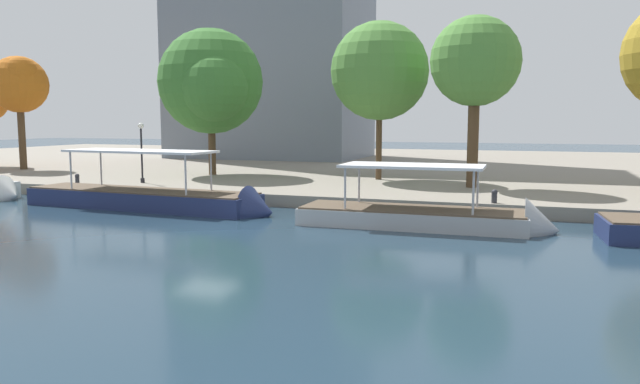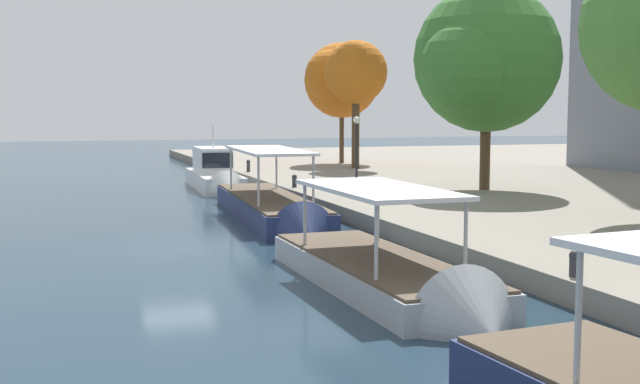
{
  "view_description": "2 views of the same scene",
  "coord_description": "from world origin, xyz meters",
  "px_view_note": "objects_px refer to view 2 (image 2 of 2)",
  "views": [
    {
      "loc": [
        13.12,
        -22.6,
        4.78
      ],
      "look_at": [
        2.69,
        7.18,
        1.04
      ],
      "focal_mm": 34.08,
      "sensor_mm": 36.0,
      "label": 1
    },
    {
      "loc": [
        28.68,
        -4.13,
        4.89
      ],
      "look_at": [
        3.85,
        4.07,
        2.27
      ],
      "focal_mm": 45.54,
      "sensor_mm": 36.0,
      "label": 2
    }
  ],
  "objects_px": {
    "motor_yacht_0": "(215,177)",
    "tour_boat_2": "(393,284)",
    "tour_boat_1": "(273,213)",
    "tree_5": "(339,79)",
    "mooring_bollard_0": "(294,180)",
    "mooring_bollard_1": "(248,165)",
    "lamp_post": "(357,147)",
    "mooring_bollard_2": "(575,262)",
    "tree_0": "(355,70)",
    "tree_1": "(484,59)"
  },
  "relations": [
    {
      "from": "tour_boat_1",
      "to": "tour_boat_2",
      "type": "xyz_separation_m",
      "value": [
        15.21,
        -0.75,
        -0.06
      ]
    },
    {
      "from": "mooring_bollard_1",
      "to": "mooring_bollard_2",
      "type": "bearing_deg",
      "value": -0.47
    },
    {
      "from": "mooring_bollard_0",
      "to": "tree_0",
      "type": "height_order",
      "value": "tree_0"
    },
    {
      "from": "tree_5",
      "to": "motor_yacht_0",
      "type": "bearing_deg",
      "value": -46.31
    },
    {
      "from": "lamp_post",
      "to": "tree_0",
      "type": "bearing_deg",
      "value": 159.62
    },
    {
      "from": "motor_yacht_0",
      "to": "mooring_bollard_1",
      "type": "distance_m",
      "value": 5.68
    },
    {
      "from": "tour_boat_2",
      "to": "mooring_bollard_0",
      "type": "height_order",
      "value": "tour_boat_2"
    },
    {
      "from": "mooring_bollard_0",
      "to": "mooring_bollard_1",
      "type": "height_order",
      "value": "mooring_bollard_1"
    },
    {
      "from": "lamp_post",
      "to": "tour_boat_2",
      "type": "bearing_deg",
      "value": -18.19
    },
    {
      "from": "tour_boat_1",
      "to": "tour_boat_2",
      "type": "bearing_deg",
      "value": 0.73
    },
    {
      "from": "tour_boat_2",
      "to": "tree_0",
      "type": "bearing_deg",
      "value": 160.11
    },
    {
      "from": "motor_yacht_0",
      "to": "tree_5",
      "type": "height_order",
      "value": "tree_5"
    },
    {
      "from": "mooring_bollard_1",
      "to": "lamp_post",
      "type": "height_order",
      "value": "lamp_post"
    },
    {
      "from": "motor_yacht_0",
      "to": "mooring_bollard_2",
      "type": "height_order",
      "value": "motor_yacht_0"
    },
    {
      "from": "mooring_bollard_2",
      "to": "tree_1",
      "type": "distance_m",
      "value": 23.82
    },
    {
      "from": "tree_0",
      "to": "tree_1",
      "type": "bearing_deg",
      "value": 2.29
    },
    {
      "from": "mooring_bollard_2",
      "to": "tree_0",
      "type": "relative_size",
      "value": 0.07
    },
    {
      "from": "tour_boat_1",
      "to": "motor_yacht_0",
      "type": "bearing_deg",
      "value": -177.8
    },
    {
      "from": "tree_0",
      "to": "tree_5",
      "type": "height_order",
      "value": "tree_5"
    },
    {
      "from": "mooring_bollard_0",
      "to": "mooring_bollard_2",
      "type": "distance_m",
      "value": 25.58
    },
    {
      "from": "tour_boat_1",
      "to": "tour_boat_2",
      "type": "height_order",
      "value": "tour_boat_1"
    },
    {
      "from": "lamp_post",
      "to": "motor_yacht_0",
      "type": "bearing_deg",
      "value": -151.73
    },
    {
      "from": "motor_yacht_0",
      "to": "lamp_post",
      "type": "xyz_separation_m",
      "value": [
        10.27,
        5.52,
        2.23
      ]
    },
    {
      "from": "motor_yacht_0",
      "to": "tour_boat_2",
      "type": "xyz_separation_m",
      "value": [
        30.48,
        -1.12,
        -0.45
      ]
    },
    {
      "from": "motor_yacht_0",
      "to": "mooring_bollard_1",
      "type": "xyz_separation_m",
      "value": [
        -4.66,
        3.22,
        0.39
      ]
    },
    {
      "from": "motor_yacht_0",
      "to": "mooring_bollard_1",
      "type": "relative_size",
      "value": 13.07
    },
    {
      "from": "motor_yacht_0",
      "to": "tree_1",
      "type": "relative_size",
      "value": 1.02
    },
    {
      "from": "motor_yacht_0",
      "to": "tour_boat_1",
      "type": "height_order",
      "value": "motor_yacht_0"
    },
    {
      "from": "tree_0",
      "to": "tree_5",
      "type": "bearing_deg",
      "value": 170.9
    },
    {
      "from": "tour_boat_2",
      "to": "tree_1",
      "type": "height_order",
      "value": "tree_1"
    },
    {
      "from": "tree_1",
      "to": "tree_5",
      "type": "bearing_deg",
      "value": 179.25
    },
    {
      "from": "tour_boat_1",
      "to": "tree_5",
      "type": "bearing_deg",
      "value": 158.34
    },
    {
      "from": "tour_boat_2",
      "to": "mooring_bollard_2",
      "type": "height_order",
      "value": "tour_boat_2"
    },
    {
      "from": "mooring_bollard_0",
      "to": "tree_0",
      "type": "bearing_deg",
      "value": 146.69
    },
    {
      "from": "mooring_bollard_0",
      "to": "tree_5",
      "type": "relative_size",
      "value": 0.07
    },
    {
      "from": "lamp_post",
      "to": "mooring_bollard_2",
      "type": "bearing_deg",
      "value": -6.63
    },
    {
      "from": "mooring_bollard_0",
      "to": "tree_1",
      "type": "xyz_separation_m",
      "value": [
        4.6,
        9.06,
        6.55
      ]
    },
    {
      "from": "motor_yacht_0",
      "to": "lamp_post",
      "type": "height_order",
      "value": "lamp_post"
    },
    {
      "from": "tree_0",
      "to": "mooring_bollard_0",
      "type": "bearing_deg",
      "value": -33.31
    },
    {
      "from": "motor_yacht_0",
      "to": "lamp_post",
      "type": "distance_m",
      "value": 11.88
    },
    {
      "from": "motor_yacht_0",
      "to": "tree_0",
      "type": "distance_m",
      "value": 14.56
    },
    {
      "from": "tour_boat_2",
      "to": "tree_5",
      "type": "relative_size",
      "value": 1.17
    },
    {
      "from": "lamp_post",
      "to": "tree_1",
      "type": "xyz_separation_m",
      "value": [
        1.47,
        6.59,
        4.63
      ]
    },
    {
      "from": "mooring_bollard_1",
      "to": "tree_0",
      "type": "xyz_separation_m",
      "value": [
        -0.93,
        8.19,
        6.71
      ]
    },
    {
      "from": "tour_boat_1",
      "to": "tour_boat_2",
      "type": "distance_m",
      "value": 15.23
    },
    {
      "from": "tour_boat_1",
      "to": "mooring_bollard_1",
      "type": "height_order",
      "value": "tour_boat_1"
    },
    {
      "from": "tree_0",
      "to": "mooring_bollard_2",
      "type": "bearing_deg",
      "value": -12.51
    },
    {
      "from": "mooring_bollard_2",
      "to": "tree_5",
      "type": "relative_size",
      "value": 0.07
    },
    {
      "from": "tree_1",
      "to": "tour_boat_2",
      "type": "bearing_deg",
      "value": -35.21
    },
    {
      "from": "tour_boat_1",
      "to": "tree_0",
      "type": "distance_m",
      "value": 25.1
    }
  ]
}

